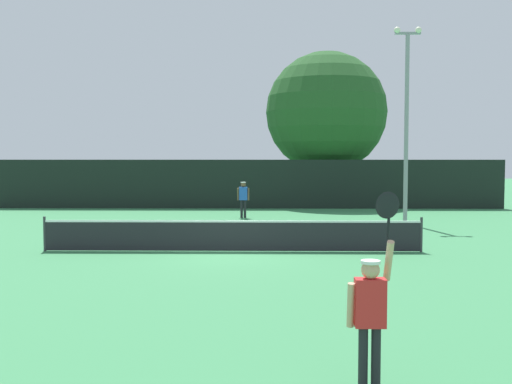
% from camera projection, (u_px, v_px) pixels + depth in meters
% --- Properties ---
extents(ground_plane, '(120.00, 120.00, 0.00)m').
position_uv_depth(ground_plane, '(232.00, 252.00, 18.60)').
color(ground_plane, '#387F4C').
extents(tennis_net, '(11.65, 0.08, 1.07)m').
position_uv_depth(tennis_net, '(232.00, 235.00, 18.57)').
color(tennis_net, '#232328').
rests_on(tennis_net, ground).
extents(perimeter_fence, '(28.51, 0.12, 2.72)m').
position_uv_depth(perimeter_fence, '(247.00, 184.00, 33.73)').
color(perimeter_fence, black).
rests_on(perimeter_fence, ground).
extents(player_serving, '(0.68, 0.39, 2.49)m').
position_uv_depth(player_serving, '(371.00, 305.00, 7.52)').
color(player_serving, red).
rests_on(player_serving, ground).
extents(player_receiving, '(0.57, 0.25, 1.70)m').
position_uv_depth(player_receiving, '(243.00, 196.00, 28.64)').
color(player_receiving, blue).
rests_on(player_receiving, ground).
extents(tennis_ball, '(0.07, 0.07, 0.07)m').
position_uv_depth(tennis_ball, '(290.00, 249.00, 18.95)').
color(tennis_ball, '#CCE033').
rests_on(tennis_ball, ground).
extents(light_pole, '(1.18, 0.28, 8.41)m').
position_uv_depth(light_pole, '(407.00, 113.00, 25.94)').
color(light_pole, gray).
rests_on(light_pole, ground).
extents(large_tree, '(7.29, 7.29, 9.22)m').
position_uv_depth(large_tree, '(326.00, 112.00, 36.63)').
color(large_tree, brown).
rests_on(large_tree, ground).
extents(parked_car_near, '(2.06, 4.27, 1.69)m').
position_uv_depth(parked_car_near, '(132.00, 187.00, 42.45)').
color(parked_car_near, navy).
rests_on(parked_car_near, ground).
extents(parked_car_mid, '(2.42, 4.41, 1.69)m').
position_uv_depth(parked_car_mid, '(195.00, 189.00, 38.90)').
color(parked_car_mid, navy).
rests_on(parked_car_mid, ground).
extents(parked_car_far, '(2.00, 4.24, 1.69)m').
position_uv_depth(parked_car_far, '(350.00, 187.00, 41.54)').
color(parked_car_far, white).
rests_on(parked_car_far, ground).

